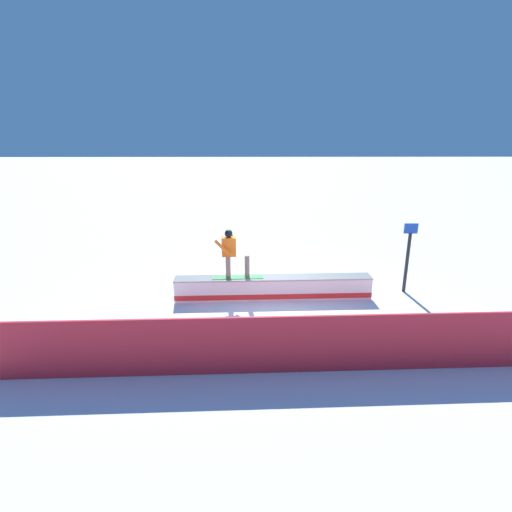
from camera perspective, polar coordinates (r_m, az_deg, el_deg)
name	(u,v)px	position (r m, az deg, el deg)	size (l,w,h in m)	color
ground_plane	(273,299)	(11.81, 2.44, -6.07)	(120.00, 120.00, 0.00)	white
grind_box	(273,289)	(11.69, 2.46, -4.69)	(5.69, 0.72, 0.68)	white
snowboarder	(231,252)	(11.26, -3.51, 0.56)	(1.47, 0.45, 1.42)	green
safety_fence	(283,345)	(8.24, 3.84, -12.47)	(11.91, 0.06, 1.25)	red
trail_marker	(408,256)	(12.73, 20.74, 0.00)	(0.40, 0.10, 2.13)	#262628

